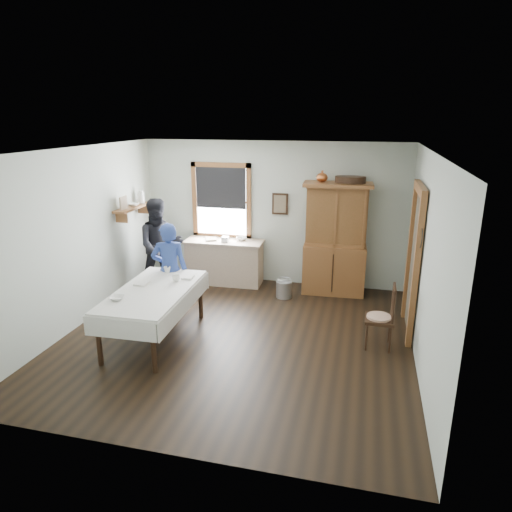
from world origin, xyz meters
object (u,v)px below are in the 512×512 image
Objects in this scene: figure_dark at (161,249)px; china_hutch at (335,239)px; dining_table at (155,315)px; woman_blue at (170,273)px; wicker_basket at (318,288)px; pail at (284,289)px; spindle_chair at (380,316)px; work_counter at (224,262)px.

china_hutch is at bearing -22.38° from figure_dark.
china_hutch is 3.48m from dining_table.
china_hutch is 3.17m from figure_dark.
woman_blue is at bearing -92.38° from figure_dark.
woman_blue is 0.90× the size of figure_dark.
dining_table is 5.70× the size of wicker_basket.
figure_dark is at bearing -168.98° from wicker_basket.
pail is 0.19× the size of figure_dark.
wicker_basket is at bearing -161.67° from china_hutch.
woman_blue is (-2.48, -1.64, -0.29)m from china_hutch.
dining_table is 3.18m from wicker_basket.
wicker_basket is at bearing 120.15° from spindle_chair.
spindle_chair is 2.22m from pail.
woman_blue is 1.16m from figure_dark.
work_counter is at bearing 159.78° from pail.
spindle_chair is at bearing -60.24° from wicker_basket.
china_hutch is at bearing 28.68° from pail.
wicker_basket is at bearing 31.90° from pail.
china_hutch is 1.26× the size of figure_dark.
work_counter reaches higher than dining_table.
woman_blue is at bearing -104.87° from work_counter.
china_hutch is 1.05× the size of dining_table.
dining_table is 2.08× the size of spindle_chair.
pail is 0.90× the size of wicker_basket.
woman_blue is at bearing -145.25° from wicker_basket.
work_counter is at bearing 176.50° from wicker_basket.
work_counter is 4.39× the size of wicker_basket.
work_counter is 1.86m from wicker_basket.
woman_blue is at bearing -144.32° from pail.
china_hutch is 2.17m from spindle_chair.
woman_blue reaches higher than pail.
dining_table is 1.34× the size of woman_blue.
china_hutch is 6.67× the size of pail.
china_hutch is at bearing 46.45° from dining_table.
woman_blue reaches higher than wicker_basket.
work_counter is 0.73× the size of china_hutch.
china_hutch reaches higher than work_counter.
work_counter is at bearing -121.59° from woman_blue.
figure_dark reaches higher than dining_table.
spindle_chair is at bearing 156.26° from woman_blue.
pail is at bearing -162.68° from woman_blue.
figure_dark is (-3.10, -0.65, -0.21)m from china_hutch.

